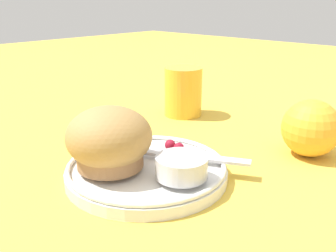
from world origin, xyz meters
The scene contains 8 objects.
ground_plane centered at (0.00, 0.00, 0.00)m, with size 3.00×3.00×0.00m, color gold.
plate centered at (0.01, 0.01, 0.01)m, with size 0.20×0.20×0.02m.
muffin centered at (-0.02, -0.03, 0.05)m, with size 0.10×0.10×0.07m.
cream_ramekin centered at (0.06, 0.01, 0.03)m, with size 0.06×0.06×0.02m.
berry_pair centered at (0.01, 0.06, 0.03)m, with size 0.03×0.01×0.01m.
butter_knife centered at (0.02, 0.05, 0.02)m, with size 0.17×0.10×0.00m.
orange_fruit centered at (0.12, 0.21, 0.04)m, with size 0.08×0.08×0.08m.
juice_glass centered at (-0.13, 0.24, 0.05)m, with size 0.07×0.07×0.09m.
Camera 1 is at (0.31, -0.28, 0.21)m, focal length 40.00 mm.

